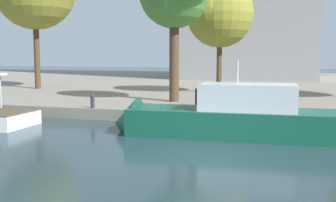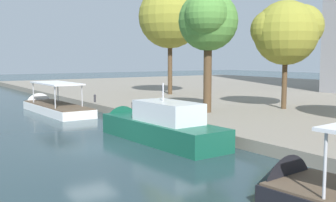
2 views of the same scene
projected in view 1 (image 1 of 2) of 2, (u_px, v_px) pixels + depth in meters
The scene contains 5 objects.
ground_plane at pixel (202, 157), 15.02m from camera, with size 220.00×220.00×0.00m, color #23383D.
dock_promenade at pixel (264, 85), 47.60m from camera, with size 120.00×55.00×0.65m, color gray.
motor_yacht_1 at pixel (220, 121), 19.02m from camera, with size 10.68×3.18×4.41m.
mooring_bollard_1 at pixel (93, 101), 24.02m from camera, with size 0.26×0.26×0.80m.
tree_4 at pixel (221, 12), 32.82m from camera, with size 5.39×5.74×9.10m.
Camera 1 is at (3.07, -14.42, 3.73)m, focal length 43.61 mm.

